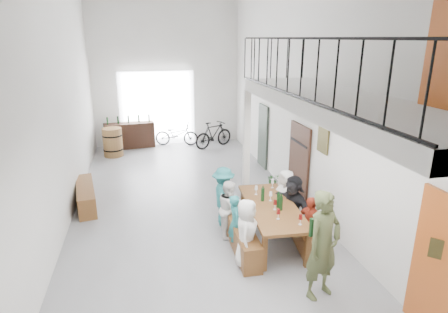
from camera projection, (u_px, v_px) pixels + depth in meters
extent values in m
plane|color=slate|center=(190.00, 206.00, 9.27)|extent=(12.00, 12.00, 0.00)
plane|color=white|center=(166.00, 72.00, 14.02)|extent=(5.50, 0.00, 5.50)
plane|color=white|center=(286.00, 207.00, 2.86)|extent=(5.50, 0.00, 5.50)
plane|color=white|center=(56.00, 99.00, 7.86)|extent=(0.00, 12.00, 12.00)
plane|color=white|center=(300.00, 91.00, 9.02)|extent=(0.00, 12.00, 12.00)
cube|color=white|center=(157.00, 109.00, 14.28)|extent=(2.80, 0.08, 2.80)
cube|color=#AE4B19|center=(439.00, 269.00, 4.97)|extent=(0.06, 0.95, 2.10)
cube|color=#3C2216|center=(299.00, 164.00, 9.26)|extent=(0.06, 1.10, 2.00)
cube|color=#2B352D|center=(263.00, 136.00, 11.86)|extent=(0.06, 0.80, 2.00)
cube|color=#413A1A|center=(323.00, 140.00, 7.97)|extent=(0.04, 0.45, 0.55)
cylinder|color=white|center=(280.00, 98.00, 10.23)|extent=(0.04, 0.28, 0.28)
cube|color=silver|center=(340.00, 104.00, 5.81)|extent=(1.50, 5.60, 0.25)
cube|color=black|center=(300.00, 38.00, 5.36)|extent=(0.03, 5.60, 0.03)
cube|color=black|center=(297.00, 96.00, 5.61)|extent=(0.03, 5.60, 0.03)
cube|color=black|center=(279.00, 38.00, 8.10)|extent=(1.50, 0.03, 0.03)
cube|color=silver|center=(246.00, 153.00, 8.69)|extent=(0.14, 0.14, 2.88)
cube|color=brown|center=(272.00, 207.00, 7.47)|extent=(1.11, 2.36, 0.06)
cube|color=brown|center=(264.00, 253.00, 6.60)|extent=(0.08, 0.08, 0.73)
cube|color=brown|center=(307.00, 249.00, 6.72)|extent=(0.08, 0.08, 0.73)
cube|color=brown|center=(243.00, 205.00, 8.46)|extent=(0.08, 0.08, 0.73)
cube|color=brown|center=(276.00, 203.00, 8.58)|extent=(0.08, 0.08, 0.73)
cube|color=brown|center=(239.00, 232.00, 7.52)|extent=(0.42, 2.25, 0.52)
cube|color=brown|center=(298.00, 230.00, 7.72)|extent=(0.49, 1.78, 0.41)
cylinder|color=black|center=(278.00, 199.00, 7.34)|extent=(0.07, 0.07, 0.35)
cylinder|color=black|center=(263.00, 193.00, 7.62)|extent=(0.07, 0.07, 0.35)
cylinder|color=black|center=(281.00, 202.00, 7.22)|extent=(0.07, 0.07, 0.35)
cube|color=brown|center=(86.00, 196.00, 9.25)|extent=(0.68, 1.87, 0.51)
cylinder|color=brown|center=(113.00, 142.00, 13.07)|extent=(0.67, 0.67, 1.00)
cylinder|color=black|center=(113.00, 149.00, 13.15)|extent=(0.68, 0.68, 0.05)
cylinder|color=black|center=(112.00, 135.00, 12.99)|extent=(0.68, 0.68, 0.05)
cube|color=#3C2216|center=(130.00, 135.00, 14.07)|extent=(1.86, 0.72, 0.96)
cylinder|color=black|center=(107.00, 121.00, 13.61)|extent=(0.06, 0.06, 0.28)
cylinder|color=black|center=(118.00, 120.00, 13.76)|extent=(0.06, 0.06, 0.28)
cylinder|color=black|center=(128.00, 119.00, 13.91)|extent=(0.06, 0.06, 0.28)
cylinder|color=black|center=(139.00, 118.00, 14.03)|extent=(0.06, 0.06, 0.28)
cylinder|color=black|center=(149.00, 118.00, 14.11)|extent=(0.06, 0.06, 0.28)
imported|color=white|center=(246.00, 233.00, 6.71)|extent=(0.63, 0.74, 1.28)
imported|color=#237477|center=(235.00, 222.00, 7.26)|extent=(0.30, 0.43, 1.13)
imported|color=white|center=(230.00, 209.00, 7.75)|extent=(0.58, 0.68, 1.21)
imported|color=#237477|center=(223.00, 196.00, 8.20)|extent=(0.56, 0.89, 1.33)
imported|color=#A2301B|center=(309.00, 225.00, 7.15)|extent=(0.51, 0.73, 1.15)
imported|color=black|center=(293.00, 205.00, 7.79)|extent=(0.81, 1.27, 1.31)
imported|color=white|center=(285.00, 197.00, 8.24)|extent=(0.51, 0.68, 1.26)
imported|color=#4A542F|center=(323.00, 245.00, 5.83)|extent=(0.77, 0.64, 1.80)
imported|color=#1E481C|center=(273.00, 180.00, 10.46)|extent=(0.39, 0.35, 0.38)
imported|color=black|center=(177.00, 134.00, 14.40)|extent=(1.73, 0.95, 0.86)
imported|color=black|center=(214.00, 135.00, 14.10)|extent=(1.70, 1.15, 1.00)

